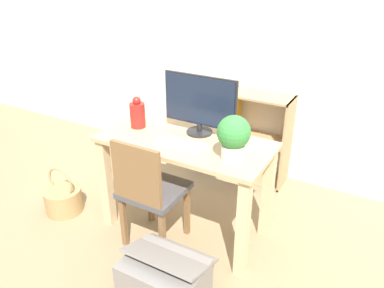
# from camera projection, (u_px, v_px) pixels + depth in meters

# --- Properties ---
(ground_plane) EXTENTS (10.00, 10.00, 0.00)m
(ground_plane) POSITION_uv_depth(u_px,v_px,m) (186.00, 227.00, 2.88)
(ground_plane) COLOR #997F5B
(wall_back) EXTENTS (8.00, 0.05, 2.60)m
(wall_back) POSITION_uv_depth(u_px,v_px,m) (251.00, 31.00, 3.18)
(wall_back) COLOR silver
(wall_back) RESTS_ON ground_plane
(desk) EXTENTS (1.20, 0.57, 0.74)m
(desk) POSITION_uv_depth(u_px,v_px,m) (185.00, 161.00, 2.62)
(desk) COLOR tan
(desk) RESTS_ON ground_plane
(monitor) EXTENTS (0.55, 0.18, 0.42)m
(monitor) POSITION_uv_depth(u_px,v_px,m) (200.00, 103.00, 2.56)
(monitor) COLOR #232326
(monitor) RESTS_ON desk
(keyboard) EXTENTS (0.33, 0.13, 0.02)m
(keyboard) POSITION_uv_depth(u_px,v_px,m) (181.00, 144.00, 2.48)
(keyboard) COLOR silver
(keyboard) RESTS_ON desk
(vase) EXTENTS (0.11, 0.11, 0.23)m
(vase) POSITION_uv_depth(u_px,v_px,m) (137.00, 114.00, 2.71)
(vase) COLOR #B2231E
(vase) RESTS_ON desk
(potted_plant) EXTENTS (0.21, 0.21, 0.29)m
(potted_plant) POSITION_uv_depth(u_px,v_px,m) (234.00, 136.00, 2.23)
(potted_plant) COLOR silver
(potted_plant) RESTS_ON desk
(chair) EXTENTS (0.40, 0.40, 0.84)m
(chair) POSITION_uv_depth(u_px,v_px,m) (149.00, 190.00, 2.51)
(chair) COLOR #4C4C51
(chair) RESTS_ON ground_plane
(bookshelf) EXTENTS (0.89, 0.28, 0.81)m
(bookshelf) POSITION_uv_depth(u_px,v_px,m) (224.00, 133.00, 3.51)
(bookshelf) COLOR tan
(bookshelf) RESTS_ON ground_plane
(basket) EXTENTS (0.29, 0.29, 0.40)m
(basket) POSITION_uv_depth(u_px,v_px,m) (64.00, 199.00, 3.02)
(basket) COLOR tan
(basket) RESTS_ON ground_plane
(storage_box) EXTENTS (0.49, 0.41, 0.32)m
(storage_box) POSITION_uv_depth(u_px,v_px,m) (165.00, 278.00, 2.24)
(storage_box) COLOR gray
(storage_box) RESTS_ON ground_plane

